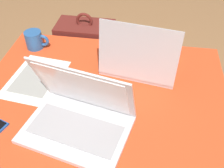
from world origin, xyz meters
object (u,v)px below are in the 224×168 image
Objects in this scene: laptop_far at (140,60)px; paper_sheet at (36,79)px; backpack at (88,58)px; laptop_near at (79,116)px; coffee_mug at (35,40)px.

laptop_far is 1.13× the size of paper_sheet.
laptop_near is at bearing 102.05° from backpack.
laptop_far reaches higher than laptop_near.
laptop_far is at bearing 74.17° from laptop_near.
laptop_near reaches higher than paper_sheet.
coffee_mug is (-0.08, 0.23, 0.04)m from paper_sheet.
coffee_mug reaches higher than paper_sheet.
coffee_mug is (-0.52, 0.10, -0.01)m from laptop_far.
backpack is 1.67× the size of paper_sheet.
paper_sheet is (-0.44, -0.13, -0.05)m from laptop_far.
laptop_near reaches higher than backpack.
coffee_mug reaches higher than backpack.
laptop_near is 0.77× the size of backpack.
backpack is at bearing -36.87° from laptop_far.
backpack is (-0.33, 0.34, -0.28)m from laptop_far.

